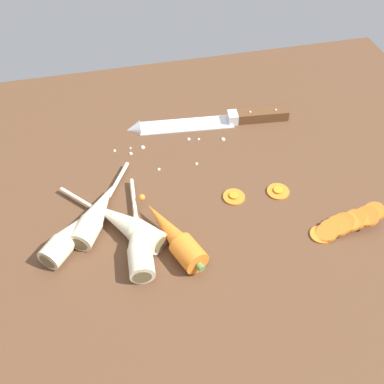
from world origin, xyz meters
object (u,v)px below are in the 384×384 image
(parsnip_mid_left, at_px, (138,240))
(carrot_slice_stack, at_px, (347,223))
(parsnip_back, at_px, (69,236))
(carrot_slice_stray_mid, at_px, (278,191))
(parsnip_front, at_px, (125,224))
(chefs_knife, at_px, (206,121))
(carrot_slice_stray_near, at_px, (234,196))
(whole_carrot, at_px, (174,236))
(parsnip_mid_right, at_px, (97,214))

(parsnip_mid_left, height_order, carrot_slice_stack, parsnip_mid_left)
(parsnip_mid_left, distance_m, carrot_slice_stack, 0.35)
(parsnip_mid_left, xyz_separation_m, parsnip_back, (-0.11, 0.03, 0.00))
(parsnip_back, bearing_deg, carrot_slice_stray_mid, 4.97)
(parsnip_front, bearing_deg, parsnip_mid_left, -67.29)
(chefs_knife, height_order, carrot_slice_stray_near, chefs_knife)
(parsnip_back, bearing_deg, parsnip_front, 3.03)
(chefs_knife, xyz_separation_m, parsnip_back, (-0.30, -0.26, 0.01))
(carrot_slice_stray_near, bearing_deg, whole_carrot, -148.39)
(parsnip_front, height_order, carrot_slice_stack, parsnip_front)
(carrot_slice_stray_near, distance_m, carrot_slice_stray_mid, 0.08)
(parsnip_back, bearing_deg, chefs_knife, 41.09)
(parsnip_mid_left, bearing_deg, carrot_slice_stack, -6.69)
(chefs_knife, height_order, whole_carrot, whole_carrot)
(parsnip_mid_right, height_order, carrot_slice_stray_mid, parsnip_mid_right)
(chefs_knife, distance_m, carrot_slice_stack, 0.37)
(parsnip_mid_left, bearing_deg, carrot_slice_stray_mid, 14.02)
(parsnip_back, distance_m, carrot_slice_stray_near, 0.30)
(whole_carrot, distance_m, parsnip_back, 0.17)
(parsnip_front, bearing_deg, carrot_slice_stray_mid, 5.60)
(parsnip_mid_left, relative_size, parsnip_mid_right, 1.15)
(parsnip_mid_right, relative_size, carrot_slice_stray_mid, 4.72)
(parsnip_mid_right, distance_m, carrot_slice_stray_near, 0.25)
(chefs_knife, distance_m, whole_carrot, 0.33)
(parsnip_back, relative_size, carrot_slice_stray_mid, 3.66)
(whole_carrot, height_order, parsnip_back, whole_carrot)
(whole_carrot, relative_size, parsnip_mid_left, 0.80)
(whole_carrot, distance_m, parsnip_front, 0.09)
(chefs_knife, distance_m, parsnip_back, 0.40)
(parsnip_front, distance_m, parsnip_mid_right, 0.06)
(whole_carrot, distance_m, carrot_slice_stack, 0.29)
(carrot_slice_stack, relative_size, carrot_slice_stray_mid, 3.25)
(whole_carrot, xyz_separation_m, carrot_slice_stray_mid, (0.21, 0.07, -0.02))
(parsnip_back, xyz_separation_m, carrot_slice_stray_mid, (0.38, 0.03, -0.02))
(parsnip_front, distance_m, parsnip_mid_left, 0.04)
(whole_carrot, bearing_deg, parsnip_mid_right, 146.68)
(parsnip_mid_right, distance_m, parsnip_back, 0.06)
(parsnip_back, xyz_separation_m, carrot_slice_stray_near, (0.29, 0.04, -0.02))
(chefs_knife, distance_m, parsnip_mid_left, 0.35)
(chefs_knife, height_order, parsnip_mid_left, parsnip_mid_left)
(parsnip_mid_left, distance_m, parsnip_mid_right, 0.09)
(chefs_knife, bearing_deg, parsnip_mid_left, -122.73)
(parsnip_mid_left, xyz_separation_m, parsnip_mid_right, (-0.06, 0.07, 0.00))
(whole_carrot, bearing_deg, parsnip_front, 149.01)
(carrot_slice_stray_mid, bearing_deg, parsnip_mid_left, -165.98)
(parsnip_mid_right, height_order, carrot_slice_stray_near, parsnip_mid_right)
(parsnip_mid_left, distance_m, parsnip_back, 0.11)
(carrot_slice_stray_near, bearing_deg, parsnip_mid_right, 179.94)
(whole_carrot, relative_size, carrot_slice_stack, 1.34)
(whole_carrot, xyz_separation_m, parsnip_mid_right, (-0.12, 0.08, -0.00))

